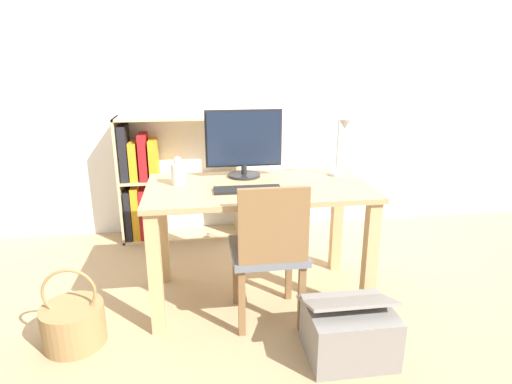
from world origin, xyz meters
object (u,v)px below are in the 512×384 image
at_px(vase, 178,173).
at_px(keyboard, 248,189).
at_px(desk_lamp, 341,142).
at_px(chair, 269,249).
at_px(basket, 73,323).
at_px(storage_box, 349,330).
at_px(monitor, 244,142).
at_px(bookshelf, 155,183).

bearing_deg(vase, keyboard, -24.82).
relative_size(keyboard, desk_lamp, 1.03).
relative_size(chair, basket, 1.93).
height_order(keyboard, desk_lamp, desk_lamp).
bearing_deg(vase, storage_box, -40.29).
height_order(monitor, storage_box, monitor).
bearing_deg(desk_lamp, bookshelf, 142.20).
bearing_deg(bookshelf, storage_box, -57.40).
height_order(keyboard, bookshelf, bookshelf).
xyz_separation_m(desk_lamp, bookshelf, (-1.21, 0.94, -0.48)).
bearing_deg(monitor, keyboard, -92.84).
xyz_separation_m(keyboard, bookshelf, (-0.62, 1.13, -0.26)).
height_order(desk_lamp, storage_box, desk_lamp).
bearing_deg(basket, desk_lamp, 15.36).
xyz_separation_m(desk_lamp, storage_box, (-0.16, -0.71, -0.81)).
xyz_separation_m(monitor, storage_box, (0.42, -0.83, -0.80)).
distance_m(desk_lamp, storage_box, 1.09).
relative_size(bookshelf, storage_box, 2.34).
xyz_separation_m(monitor, keyboard, (-0.02, -0.31, -0.21)).
bearing_deg(chair, basket, 173.44).
bearing_deg(bookshelf, vase, -76.24).
relative_size(desk_lamp, bookshelf, 0.37).
bearing_deg(vase, chair, -37.23).
height_order(keyboard, basket, keyboard).
bearing_deg(keyboard, basket, -166.26).
distance_m(chair, bookshelf, 1.49).
distance_m(monitor, bookshelf, 1.14).
bearing_deg(keyboard, vase, 155.18).
bearing_deg(bookshelf, keyboard, -61.36).
distance_m(vase, storage_box, 1.26).
xyz_separation_m(monitor, bookshelf, (-0.63, 0.82, -0.47)).
bearing_deg(basket, monitor, 29.29).
relative_size(monitor, storage_box, 1.10).
bearing_deg(keyboard, chair, -63.41).
relative_size(vase, desk_lamp, 0.46).
bearing_deg(monitor, vase, -162.06).
bearing_deg(desk_lamp, storage_box, -102.37).
bearing_deg(vase, monitor, 17.94).
bearing_deg(chair, desk_lamp, 27.73).
height_order(desk_lamp, bookshelf, desk_lamp).
bearing_deg(monitor, bookshelf, 127.53).
distance_m(vase, desk_lamp, 0.99).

